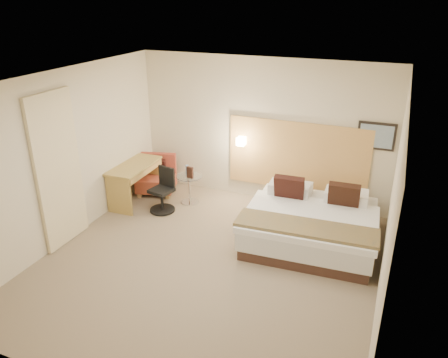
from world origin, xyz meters
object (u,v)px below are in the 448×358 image
at_px(desk_chair, 163,194).
at_px(lounge_chair, 157,178).
at_px(side_table, 190,188).
at_px(bed, 311,223).
at_px(desk, 136,173).

bearing_deg(desk_chair, lounge_chair, 128.13).
relative_size(lounge_chair, desk_chair, 1.05).
distance_m(lounge_chair, desk_chair, 0.87).
xyz_separation_m(lounge_chair, side_table, (0.84, -0.20, 0.01)).
xyz_separation_m(bed, lounge_chair, (-3.27, 0.71, -0.02)).
bearing_deg(desk_chair, desk, 167.88).
relative_size(lounge_chair, side_table, 1.45).
bearing_deg(side_table, desk_chair, -122.35).
height_order(desk, desk_chair, desk_chair).
bearing_deg(desk_chair, bed, -0.66).
distance_m(lounge_chair, desk, 0.63).
relative_size(bed, desk, 1.72).
distance_m(side_table, desk, 1.05).
bearing_deg(desk, lounge_chair, 77.19).
xyz_separation_m(bed, desk_chair, (-2.73, 0.03, 0.02)).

